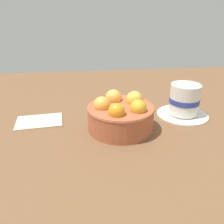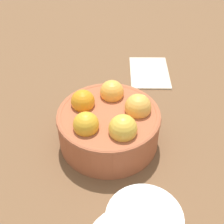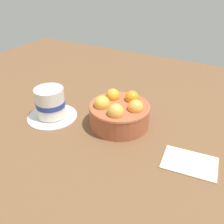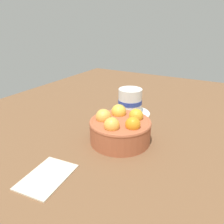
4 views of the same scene
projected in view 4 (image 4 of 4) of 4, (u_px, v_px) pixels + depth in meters
The scene contains 4 objects.
ground_plane at pixel (120, 147), 56.37cm from camera, with size 149.18×111.25×3.60cm, color brown.
terracotta_bowl at pixel (120, 128), 54.32cm from camera, with size 15.21×15.21×8.21cm.
coffee_cup at pixel (130, 103), 70.71cm from camera, with size 13.16×13.16×8.35cm.
folded_napkin at pixel (47, 176), 42.63cm from camera, with size 11.02×7.61×0.60cm, color beige.
Camera 4 is at (-43.27, -22.13, 28.21)cm, focal length 35.24 mm.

